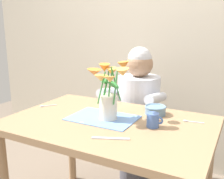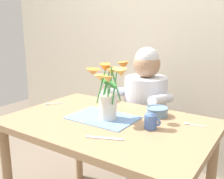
% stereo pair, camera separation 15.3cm
% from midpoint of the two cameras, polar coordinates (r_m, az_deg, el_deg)
% --- Properties ---
extents(wood_panel_backdrop, '(4.00, 0.10, 2.50)m').
position_cam_midpoint_polar(wood_panel_backdrop, '(2.40, 15.70, 12.34)').
color(wood_panel_backdrop, beige).
rests_on(wood_panel_backdrop, ground_plane).
extents(dining_table, '(1.20, 0.80, 0.74)m').
position_cam_midpoint_polar(dining_table, '(1.58, 1.94, -10.25)').
color(dining_table, '#9E7A56').
rests_on(dining_table, ground_plane).
extents(seated_person, '(0.45, 0.47, 1.14)m').
position_cam_midpoint_polar(seated_person, '(2.14, 9.32, -6.22)').
color(seated_person, '#4C4C56').
rests_on(seated_person, ground_plane).
extents(striped_placemat, '(0.40, 0.28, 0.00)m').
position_cam_midpoint_polar(striped_placemat, '(1.58, 0.76, -6.26)').
color(striped_placemat, '#6B93D1').
rests_on(striped_placemat, dining_table).
extents(flower_vase, '(0.24, 0.25, 0.35)m').
position_cam_midpoint_polar(flower_vase, '(1.51, 2.10, -0.35)').
color(flower_vase, silver).
rests_on(flower_vase, dining_table).
extents(ceramic_bowl, '(0.14, 0.14, 0.06)m').
position_cam_midpoint_polar(ceramic_bowl, '(1.65, 12.57, -4.73)').
color(ceramic_bowl, '#6689A8').
rests_on(ceramic_bowl, dining_table).
extents(dinner_knife, '(0.18, 0.09, 0.00)m').
position_cam_midpoint_polar(dinner_knife, '(1.30, 1.74, -10.74)').
color(dinner_knife, silver).
rests_on(dinner_knife, dining_table).
extents(ceramic_mug, '(0.09, 0.07, 0.08)m').
position_cam_midpoint_polar(ceramic_mug, '(1.44, 11.62, -7.01)').
color(ceramic_mug, '#476BB7').
rests_on(ceramic_mug, dining_table).
extents(spoon_0, '(0.12, 0.03, 0.01)m').
position_cam_midpoint_polar(spoon_0, '(1.57, 19.75, -7.27)').
color(spoon_0, silver).
rests_on(spoon_0, dining_table).
extents(spoon_1, '(0.12, 0.02, 0.01)m').
position_cam_midpoint_polar(spoon_1, '(1.54, -4.71, -6.92)').
color(spoon_1, silver).
rests_on(spoon_1, dining_table).
extents(spoon_2, '(0.08, 0.10, 0.01)m').
position_cam_midpoint_polar(spoon_2, '(1.89, -11.05, -3.16)').
color(spoon_2, silver).
rests_on(spoon_2, dining_table).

